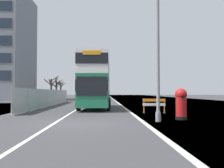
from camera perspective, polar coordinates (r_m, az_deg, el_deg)
name	(u,v)px	position (r m, az deg, el deg)	size (l,w,h in m)	color
ground	(90,124)	(12.66, -4.94, -9.11)	(140.00, 280.00, 0.10)	#38383A
double_decker_bus	(96,81)	(23.95, -3.68, 0.63)	(3.00, 10.30, 4.89)	#1E6B47
lamppost_foreground	(158,38)	(13.65, 10.40, 10.30)	(0.29, 0.70, 9.32)	gray
red_pillar_postbox	(181,102)	(14.68, 15.48, -4.08)	(0.67, 0.67, 1.76)	black
roadworks_barrier	(154,104)	(18.66, 9.57, -4.59)	(1.66, 0.58, 1.07)	orange
construction_site_fence	(51,98)	(29.15, -13.85, -3.09)	(0.44, 24.00, 1.91)	#A8AAAD
car_oncoming_near	(86,96)	(43.67, -6.06, -2.65)	(2.01, 4.52, 2.04)	gray
car_receding_mid	(101,95)	(51.13, -2.43, -2.53)	(2.07, 3.96, 2.11)	gray
bare_tree_far_verge_near	(56,88)	(55.26, -12.56, -0.89)	(2.51, 2.60, 4.98)	#4C3D2D
bare_tree_far_verge_mid	(51,87)	(51.79, -13.66, -0.67)	(2.95, 2.62, 4.93)	#4C3D2D
bare_tree_far_verge_far	(61,89)	(59.63, -11.63, -1.18)	(2.35, 2.39, 4.28)	#4C3D2D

